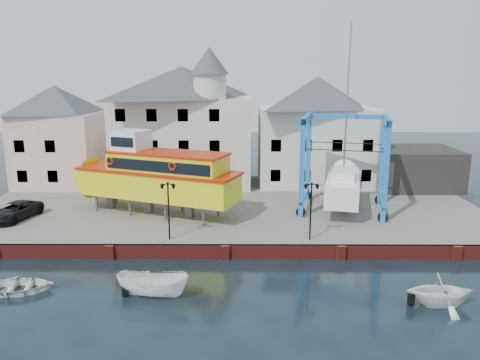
{
  "coord_description": "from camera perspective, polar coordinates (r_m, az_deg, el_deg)",
  "views": [
    {
      "loc": [
        1.16,
        -30.31,
        12.66
      ],
      "look_at": [
        1.0,
        7.0,
        4.0
      ],
      "focal_mm": 35.0,
      "sensor_mm": 36.0,
      "label": 1
    }
  ],
  "objects": [
    {
      "name": "hardstanding",
      "position": [
        43.08,
        -1.31,
        -3.33
      ],
      "size": [
        44.0,
        22.0,
        1.0
      ],
      "primitive_type": "cube",
      "color": "#5E5650",
      "rests_on": "ground"
    },
    {
      "name": "lamp_post_left",
      "position": [
        33.04,
        -8.75,
        -1.97
      ],
      "size": [
        1.12,
        0.32,
        4.2
      ],
      "color": "black",
      "rests_on": "hardstanding"
    },
    {
      "name": "building_pink",
      "position": [
        52.38,
        -21.3,
        5.04
      ],
      "size": [
        8.0,
        7.0,
        10.3
      ],
      "color": "#D7AB95",
      "rests_on": "hardstanding"
    },
    {
      "name": "building_white_main",
      "position": [
        49.36,
        -6.82,
        6.79
      ],
      "size": [
        14.0,
        8.3,
        14.0
      ],
      "color": "silver",
      "rests_on": "hardstanding"
    },
    {
      "name": "motorboat_d",
      "position": [
        31.27,
        -25.58,
        -12.18
      ],
      "size": [
        4.67,
        3.65,
        0.88
      ],
      "primitive_type": "imported",
      "rotation": [
        0.0,
        0.0,
        1.72
      ],
      "color": "white",
      "rests_on": "ground"
    },
    {
      "name": "motorboat_a",
      "position": [
        28.28,
        -10.53,
        -13.76
      ],
      "size": [
        4.52,
        2.3,
        1.67
      ],
      "primitive_type": "imported",
      "rotation": [
        0.0,
        0.0,
        1.41
      ],
      "color": "white",
      "rests_on": "ground"
    },
    {
      "name": "shed_dark",
      "position": [
        51.48,
        20.53,
        1.41
      ],
      "size": [
        8.0,
        7.0,
        4.0
      ],
      "primitive_type": "cube",
      "color": "black",
      "rests_on": "hardstanding"
    },
    {
      "name": "tour_boat",
      "position": [
        39.78,
        -11.15,
        0.63
      ],
      "size": [
        16.15,
        9.42,
        6.92
      ],
      "rotation": [
        0.0,
        0.0,
        -0.38
      ],
      "color": "#59595E",
      "rests_on": "hardstanding"
    },
    {
      "name": "quay_wall",
      "position": [
        32.78,
        -1.82,
        -8.72
      ],
      "size": [
        44.0,
        0.47,
        1.0
      ],
      "color": "maroon",
      "rests_on": "ground"
    },
    {
      "name": "building_white_right",
      "position": [
        50.29,
        9.26,
        5.97
      ],
      "size": [
        12.0,
        8.0,
        11.2
      ],
      "color": "silver",
      "rests_on": "hardstanding"
    },
    {
      "name": "van",
      "position": [
        41.99,
        -25.77,
        -3.42
      ],
      "size": [
        3.41,
        5.33,
        1.37
      ],
      "primitive_type": "imported",
      "rotation": [
        0.0,
        0.0,
        -0.25
      ],
      "color": "black",
      "rests_on": "hardstanding"
    },
    {
      "name": "travel_lift",
      "position": [
        41.65,
        12.47,
        0.18
      ],
      "size": [
        8.37,
        10.66,
        15.6
      ],
      "rotation": [
        0.0,
        0.0,
        -0.23
      ],
      "color": "#1D72B3",
      "rests_on": "hardstanding"
    },
    {
      "name": "motorboat_c",
      "position": [
        29.08,
        23.13,
        -13.86
      ],
      "size": [
        3.8,
        3.29,
        1.98
      ],
      "primitive_type": "imported",
      "rotation": [
        0.0,
        0.0,
        1.56
      ],
      "color": "white",
      "rests_on": "ground"
    },
    {
      "name": "lamp_post_right",
      "position": [
        32.99,
        8.68,
        -1.99
      ],
      "size": [
        1.12,
        0.32,
        4.2
      ],
      "color": "black",
      "rests_on": "hardstanding"
    },
    {
      "name": "ground",
      "position": [
        32.87,
        -1.82,
        -9.59
      ],
      "size": [
        140.0,
        140.0,
        0.0
      ],
      "primitive_type": "plane",
      "color": "black",
      "rests_on": "ground"
    }
  ]
}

